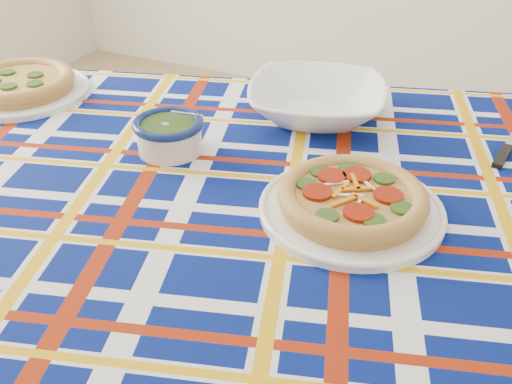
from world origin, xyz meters
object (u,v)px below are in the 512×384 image
at_px(pesto_bowl, 169,132).
at_px(dining_table, 241,229).
at_px(serving_bowl, 317,101).
at_px(main_focaccia_plate, 352,198).

bearing_deg(pesto_bowl, dining_table, -22.03).
bearing_deg(dining_table, pesto_bowl, 140.98).
xyz_separation_m(pesto_bowl, serving_bowl, (0.22, 0.29, -0.00)).
bearing_deg(pesto_bowl, main_focaccia_plate, -8.13).
bearing_deg(pesto_bowl, serving_bowl, 52.75).
relative_size(main_focaccia_plate, pesto_bowl, 2.28).
height_order(dining_table, serving_bowl, serving_bowl).
distance_m(dining_table, pesto_bowl, 0.26).
xyz_separation_m(main_focaccia_plate, pesto_bowl, (-0.42, 0.06, 0.01)).
bearing_deg(dining_table, main_focaccia_plate, -10.41).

